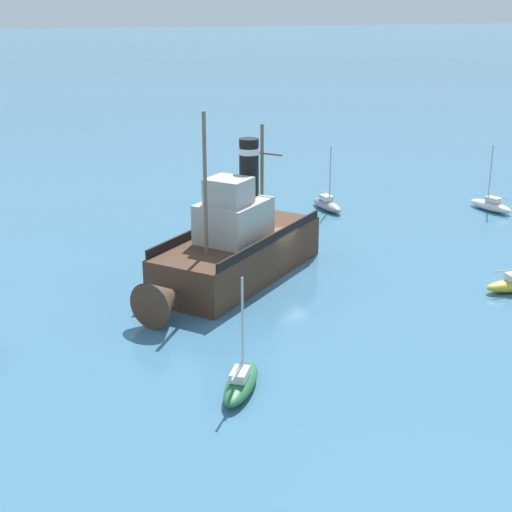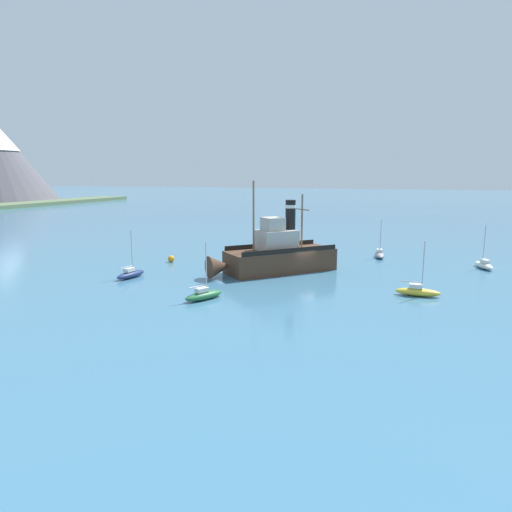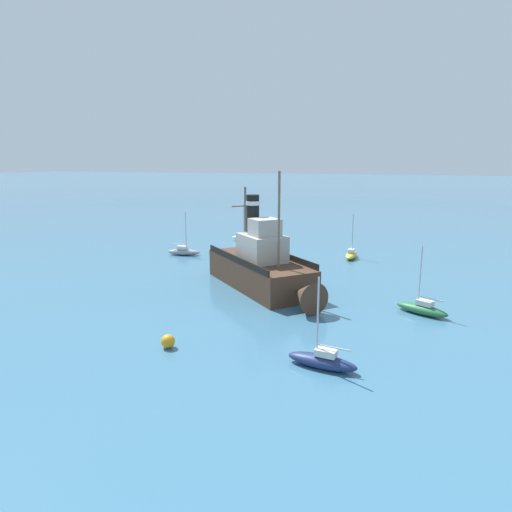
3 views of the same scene
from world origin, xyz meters
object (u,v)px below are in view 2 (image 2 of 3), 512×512
at_px(old_tugboat, 276,255).
at_px(sailboat_navy, 131,274).
at_px(sailboat_green, 204,295).
at_px(sailboat_yellow, 418,291).
at_px(sailboat_white, 484,265).
at_px(sailboat_grey, 380,254).
at_px(mooring_buoy, 171,259).

height_order(old_tugboat, sailboat_navy, old_tugboat).
bearing_deg(sailboat_green, sailboat_navy, 65.25).
height_order(old_tugboat, sailboat_yellow, old_tugboat).
relative_size(sailboat_white, sailboat_green, 1.00).
xyz_separation_m(sailboat_green, sailboat_yellow, (7.35, -17.20, 0.00)).
height_order(old_tugboat, sailboat_grey, old_tugboat).
distance_m(old_tugboat, sailboat_grey, 16.37).
bearing_deg(sailboat_white, sailboat_navy, 116.61).
relative_size(sailboat_green, sailboat_yellow, 1.00).
xyz_separation_m(sailboat_white, mooring_buoy, (-8.56, 35.41, -0.02)).
relative_size(sailboat_grey, sailboat_yellow, 1.00).
distance_m(sailboat_grey, sailboat_yellow, 18.90).
bearing_deg(sailboat_white, sailboat_green, 132.89).
height_order(sailboat_navy, mooring_buoy, sailboat_navy).
bearing_deg(sailboat_grey, sailboat_navy, 131.67).
distance_m(old_tugboat, sailboat_green, 13.07).
height_order(sailboat_white, mooring_buoy, sailboat_white).
bearing_deg(sailboat_yellow, sailboat_grey, 14.54).
relative_size(sailboat_white, sailboat_grey, 1.00).
bearing_deg(sailboat_white, sailboat_yellow, 155.19).
relative_size(sailboat_white, mooring_buoy, 6.05).
bearing_deg(sailboat_white, old_tugboat, 114.11).
bearing_deg(sailboat_green, mooring_buoy, 38.82).
xyz_separation_m(sailboat_navy, sailboat_grey, (20.68, -23.23, 0.00)).
height_order(sailboat_white, sailboat_navy, same).
height_order(old_tugboat, sailboat_green, old_tugboat).
bearing_deg(old_tugboat, mooring_buoy, 85.11).
xyz_separation_m(old_tugboat, sailboat_navy, (-7.79, 13.23, -1.40)).
height_order(sailboat_green, mooring_buoy, sailboat_green).
bearing_deg(old_tugboat, sailboat_green, 169.07).
distance_m(sailboat_grey, mooring_buoy, 26.41).
distance_m(old_tugboat, mooring_buoy, 13.79).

